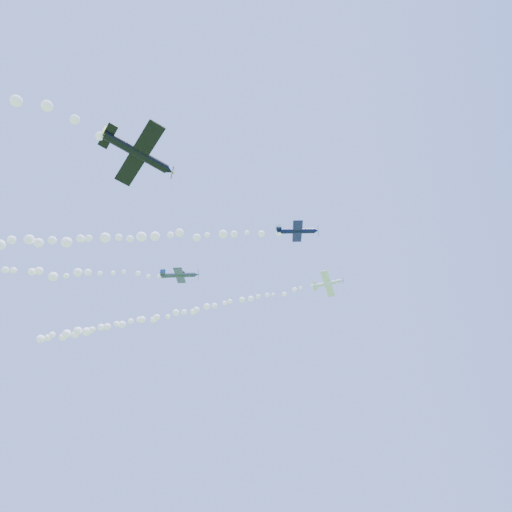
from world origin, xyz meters
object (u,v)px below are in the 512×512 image
(plane_white, at_px, (328,284))
(plane_grey, at_px, (180,275))
(plane_black, at_px, (139,154))
(plane_navy, at_px, (297,231))

(plane_white, distance_m, plane_grey, 30.14)
(plane_white, xyz_separation_m, plane_grey, (-24.11, -17.59, -4.18))
(plane_black, bearing_deg, plane_navy, 19.42)
(plane_navy, bearing_deg, plane_grey, 161.22)
(plane_white, xyz_separation_m, plane_black, (-11.23, -50.79, -13.41))
(plane_grey, bearing_deg, plane_white, 15.76)
(plane_white, height_order, plane_grey, plane_white)
(plane_grey, bearing_deg, plane_navy, -24.36)
(plane_white, relative_size, plane_grey, 0.93)
(plane_navy, bearing_deg, plane_black, -121.38)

